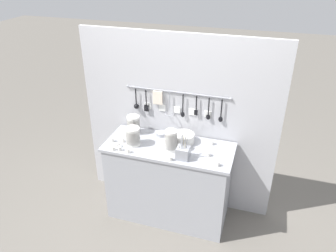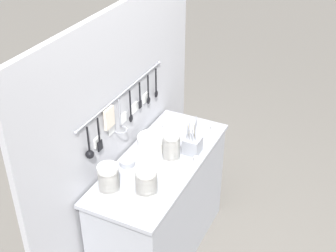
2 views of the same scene
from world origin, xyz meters
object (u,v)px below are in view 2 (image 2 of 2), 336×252
object	(u,v)px
bowl_stack_back_corner	(171,147)
cutlery_caddy	(192,145)
cup_beside_plates	(136,201)
steel_mixing_bowl	(127,162)
bowl_stack_nested_right	(146,181)
cup_front_left	(165,125)
cup_front_right	(161,205)
plate_stack	(153,142)
cup_centre	(131,213)
cup_edge_near	(149,207)
cup_back_right	(158,212)
cup_mid_row	(213,128)
bowl_stack_short_front	(109,179)
cup_by_caddy	(196,160)
cup_back_left	(191,131)
cup_edge_far	(169,196)

from	to	relation	value
bowl_stack_back_corner	cutlery_caddy	world-z (taller)	cutlery_caddy
cup_beside_plates	steel_mixing_bowl	bearing A→B (deg)	37.26
bowl_stack_nested_right	cup_front_left	xyz separation A→B (m)	(0.76, 0.24, -0.07)
cutlery_caddy	cup_front_right	size ratio (longest dim) A/B	6.36
plate_stack	cup_centre	xyz separation A→B (m)	(-0.70, -0.21, -0.02)
steel_mixing_bowl	cup_centre	bearing A→B (deg)	-147.59
bowl_stack_back_corner	cup_edge_near	world-z (taller)	bowl_stack_back_corner
plate_stack	cup_back_right	distance (m)	0.71
cup_mid_row	bowl_stack_back_corner	bearing A→B (deg)	165.47
bowl_stack_back_corner	steel_mixing_bowl	bearing A→B (deg)	126.41
cup_front_right	cup_back_right	xyz separation A→B (m)	(-0.06, -0.01, 0.00)
cup_front_left	cup_centre	bearing A→B (deg)	-165.46
bowl_stack_short_front	cup_edge_near	xyz separation A→B (m)	(-0.04, -0.31, -0.08)
plate_stack	steel_mixing_bowl	bearing A→B (deg)	166.33
cutlery_caddy	bowl_stack_back_corner	bearing A→B (deg)	147.10
cutlery_caddy	cup_by_caddy	distance (m)	0.13
steel_mixing_bowl	cup_beside_plates	size ratio (longest dim) A/B	2.55
cup_beside_plates	cup_back_left	xyz separation A→B (m)	(0.89, 0.01, 0.00)
cup_edge_far	cup_front_right	bearing A→B (deg)	172.59
cup_beside_plates	cup_mid_row	size ratio (longest dim) A/B	1.00
cup_front_left	cup_back_right	bearing A→B (deg)	-156.18
cup_centre	cup_back_right	distance (m)	0.17
cup_front_right	cup_back_right	size ratio (longest dim) A/B	1.00
cup_edge_near	cup_back_left	xyz separation A→B (m)	(0.89, 0.11, 0.00)
steel_mixing_bowl	cup_front_right	size ratio (longest dim) A/B	2.55
cup_front_left	cup_edge_near	world-z (taller)	same
cup_by_caddy	cup_edge_far	size ratio (longest dim) A/B	1.00
cup_front_left	cup_front_right	size ratio (longest dim) A/B	1.00
cup_by_caddy	plate_stack	bearing A→B (deg)	85.84
bowl_stack_nested_right	cup_front_right	distance (m)	0.18
steel_mixing_bowl	cup_by_caddy	distance (m)	0.48
bowl_stack_short_front	cup_back_right	xyz separation A→B (m)	(-0.06, -0.38, -0.08)
plate_stack	cup_beside_plates	size ratio (longest dim) A/B	5.10
steel_mixing_bowl	cup_front_left	xyz separation A→B (m)	(0.55, -0.02, 0.00)
bowl_stack_back_corner	steel_mixing_bowl	distance (m)	0.32
bowl_stack_short_front	cup_mid_row	world-z (taller)	bowl_stack_short_front
cup_front_right	plate_stack	bearing A→B (deg)	31.91
cup_front_left	cup_mid_row	distance (m)	0.37
bowl_stack_back_corner	bowl_stack_nested_right	distance (m)	0.40
cup_edge_near	cup_centre	size ratio (longest dim) A/B	1.00
cup_back_left	bowl_stack_short_front	bearing A→B (deg)	166.81
plate_stack	cup_mid_row	bearing A→B (deg)	-37.36
cup_back_left	cup_edge_far	bearing A→B (deg)	-166.56
cup_beside_plates	cup_edge_near	xyz separation A→B (m)	(-0.01, -0.10, 0.00)
cutlery_caddy	cup_beside_plates	world-z (taller)	cutlery_caddy
cutlery_caddy	cup_mid_row	xyz separation A→B (m)	(0.34, -0.03, -0.04)
steel_mixing_bowl	cup_by_caddy	size ratio (longest dim) A/B	2.55
cup_front_left	cup_mid_row	xyz separation A→B (m)	(0.12, -0.35, 0.00)
cup_edge_near	cup_back_left	bearing A→B (deg)	7.04
bowl_stack_nested_right	cup_edge_far	world-z (taller)	bowl_stack_nested_right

